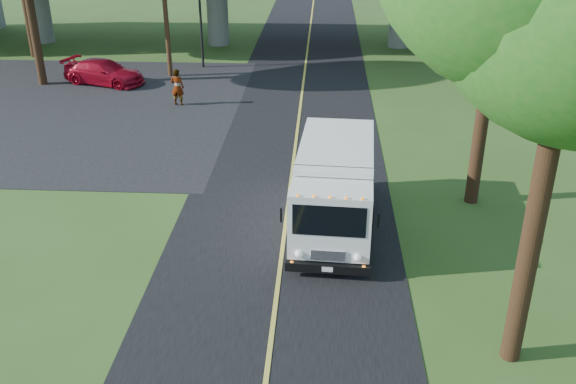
# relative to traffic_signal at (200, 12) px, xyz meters

# --- Properties ---
(ground) EXTENTS (120.00, 120.00, 0.00)m
(ground) POSITION_rel_traffic_signal_xyz_m (6.00, -26.00, -3.20)
(ground) COLOR #334E1C
(ground) RESTS_ON ground
(road) EXTENTS (7.00, 90.00, 0.02)m
(road) POSITION_rel_traffic_signal_xyz_m (6.00, -16.00, -3.19)
(road) COLOR black
(road) RESTS_ON ground
(parking_lot) EXTENTS (16.00, 18.00, 0.01)m
(parking_lot) POSITION_rel_traffic_signal_xyz_m (-5.00, -8.00, -3.19)
(parking_lot) COLOR black
(parking_lot) RESTS_ON ground
(lane_line) EXTENTS (0.12, 90.00, 0.01)m
(lane_line) POSITION_rel_traffic_signal_xyz_m (6.00, -16.00, -3.17)
(lane_line) COLOR gold
(lane_line) RESTS_ON road
(traffic_signal) EXTENTS (0.18, 0.22, 5.20)m
(traffic_signal) POSITION_rel_traffic_signal_xyz_m (0.00, 0.00, 0.00)
(traffic_signal) COLOR black
(traffic_signal) RESTS_ON ground
(step_van) EXTENTS (2.66, 6.33, 2.60)m
(step_van) POSITION_rel_traffic_signal_xyz_m (7.51, -19.06, -1.78)
(step_van) COLOR white
(step_van) RESTS_ON ground
(red_sedan) EXTENTS (4.80, 3.04, 1.29)m
(red_sedan) POSITION_rel_traffic_signal_xyz_m (-4.68, -3.73, -2.55)
(red_sedan) COLOR maroon
(red_sedan) RESTS_ON ground
(pedestrian) EXTENTS (0.71, 0.52, 1.79)m
(pedestrian) POSITION_rel_traffic_signal_xyz_m (0.05, -7.15, -2.31)
(pedestrian) COLOR gray
(pedestrian) RESTS_ON ground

